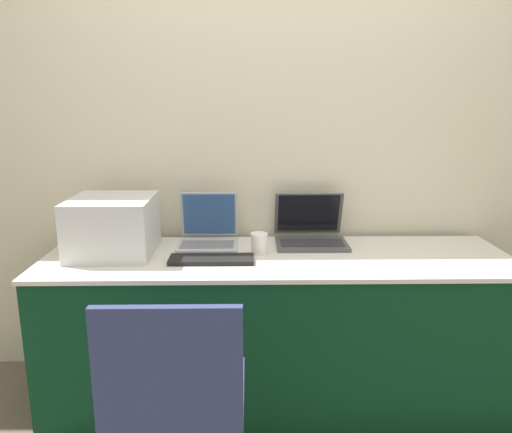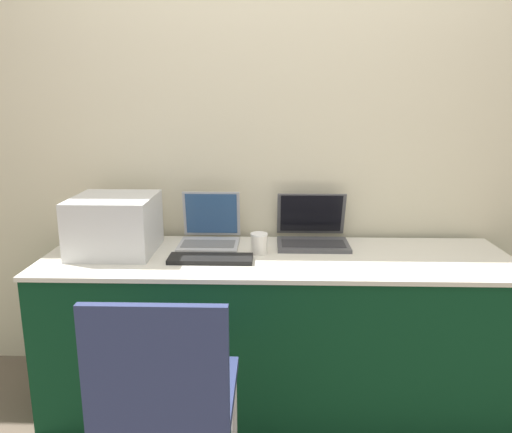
{
  "view_description": "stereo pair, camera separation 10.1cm",
  "coord_description": "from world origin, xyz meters",
  "px_view_note": "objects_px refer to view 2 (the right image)",
  "views": [
    {
      "loc": [
        -0.14,
        -1.91,
        1.46
      ],
      "look_at": [
        -0.1,
        0.35,
        0.92
      ],
      "focal_mm": 35.0,
      "sensor_mm": 36.0,
      "label": 1
    },
    {
      "loc": [
        -0.04,
        -1.91,
        1.46
      ],
      "look_at": [
        -0.1,
        0.35,
        0.92
      ],
      "focal_mm": 35.0,
      "sensor_mm": 36.0,
      "label": 2
    }
  ],
  "objects_px": {
    "external_keyboard": "(211,259)",
    "coffee_cup": "(259,243)",
    "laptop_left": "(210,233)",
    "laptop_right": "(312,233)",
    "chair": "(165,388)",
    "printer": "(114,222)"
  },
  "relations": [
    {
      "from": "external_keyboard",
      "to": "coffee_cup",
      "type": "xyz_separation_m",
      "value": [
        0.22,
        0.12,
        0.04
      ]
    },
    {
      "from": "laptop_left",
      "to": "coffee_cup",
      "type": "xyz_separation_m",
      "value": [
        0.25,
        -0.15,
        -0.01
      ]
    },
    {
      "from": "external_keyboard",
      "to": "laptop_right",
      "type": "bearing_deg",
      "value": 31.57
    },
    {
      "from": "laptop_right",
      "to": "external_keyboard",
      "type": "distance_m",
      "value": 0.57
    },
    {
      "from": "chair",
      "to": "laptop_right",
      "type": "bearing_deg",
      "value": 60.63
    },
    {
      "from": "chair",
      "to": "coffee_cup",
      "type": "bearing_deg",
      "value": 70.21
    },
    {
      "from": "laptop_left",
      "to": "chair",
      "type": "height_order",
      "value": "laptop_left"
    },
    {
      "from": "laptop_left",
      "to": "external_keyboard",
      "type": "height_order",
      "value": "laptop_left"
    },
    {
      "from": "laptop_left",
      "to": "coffee_cup",
      "type": "relative_size",
      "value": 2.95
    },
    {
      "from": "printer",
      "to": "chair",
      "type": "bearing_deg",
      "value": -64.11
    },
    {
      "from": "printer",
      "to": "coffee_cup",
      "type": "bearing_deg",
      "value": -1.03
    },
    {
      "from": "laptop_left",
      "to": "external_keyboard",
      "type": "bearing_deg",
      "value": -82.64
    },
    {
      "from": "printer",
      "to": "laptop_right",
      "type": "distance_m",
      "value": 0.97
    },
    {
      "from": "printer",
      "to": "coffee_cup",
      "type": "height_order",
      "value": "printer"
    },
    {
      "from": "printer",
      "to": "external_keyboard",
      "type": "relative_size",
      "value": 1.02
    },
    {
      "from": "printer",
      "to": "chair",
      "type": "relative_size",
      "value": 0.44
    },
    {
      "from": "coffee_cup",
      "to": "laptop_right",
      "type": "bearing_deg",
      "value": 34.29
    },
    {
      "from": "laptop_left",
      "to": "laptop_right",
      "type": "height_order",
      "value": "laptop_left"
    },
    {
      "from": "laptop_left",
      "to": "laptop_right",
      "type": "xyz_separation_m",
      "value": [
        0.52,
        0.03,
        -0.0
      ]
    },
    {
      "from": "laptop_right",
      "to": "chair",
      "type": "relative_size",
      "value": 0.4
    },
    {
      "from": "chair",
      "to": "external_keyboard",
      "type": "bearing_deg",
      "value": 83.99
    },
    {
      "from": "printer",
      "to": "laptop_left",
      "type": "height_order",
      "value": "printer"
    }
  ]
}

